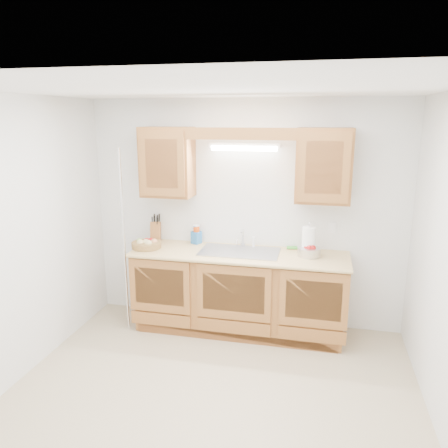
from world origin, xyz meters
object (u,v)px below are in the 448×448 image
(paper_towel, at_px, (309,241))
(knife_block, at_px, (156,231))
(apple_bowl, at_px, (309,251))
(fruit_basket, at_px, (146,244))

(paper_towel, bearing_deg, knife_block, 175.03)
(paper_towel, height_order, apple_bowl, paper_towel)
(fruit_basket, height_order, paper_towel, paper_towel)
(apple_bowl, bearing_deg, paper_towel, 106.90)
(knife_block, bearing_deg, apple_bowl, -21.12)
(fruit_basket, bearing_deg, knife_block, 89.97)
(apple_bowl, bearing_deg, fruit_basket, -176.84)
(fruit_basket, xyz_separation_m, paper_towel, (1.75, 0.14, 0.10))
(paper_towel, bearing_deg, fruit_basket, -175.55)
(fruit_basket, distance_m, apple_bowl, 1.76)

